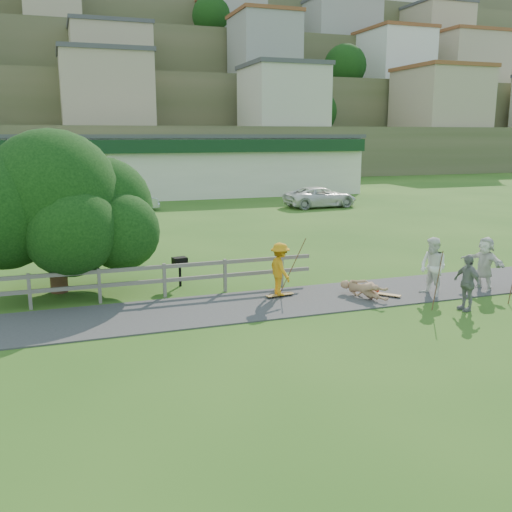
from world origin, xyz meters
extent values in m
plane|color=#2B5A19|center=(0.00, 0.00, 0.00)|extent=(260.00, 260.00, 0.00)
cube|color=#353538|center=(0.00, 1.50, 0.02)|extent=(34.00, 3.00, 0.04)
cube|color=slate|center=(-6.00, 3.30, 0.55)|extent=(0.10, 0.10, 1.10)
cube|color=slate|center=(-4.00, 3.30, 0.55)|extent=(0.10, 0.10, 1.10)
cube|color=slate|center=(-2.00, 3.30, 0.55)|extent=(0.10, 0.10, 1.10)
cube|color=slate|center=(0.00, 3.30, 0.55)|extent=(0.10, 0.10, 1.10)
cube|color=slate|center=(2.00, 3.30, 0.55)|extent=(0.10, 0.10, 1.10)
cube|color=slate|center=(-4.50, 3.30, 1.00)|extent=(15.00, 0.08, 0.12)
cube|color=slate|center=(-4.50, 3.30, 0.55)|extent=(15.00, 0.08, 0.12)
cube|color=silver|center=(4.00, 35.00, 2.40)|extent=(32.00, 10.00, 4.80)
cube|color=#13341A|center=(4.00, 29.80, 4.20)|extent=(32.00, 0.60, 1.00)
cube|color=#48494D|center=(4.00, 35.00, 4.95)|extent=(32.50, 10.50, 0.30)
cube|color=#485230|center=(0.00, 55.00, 3.00)|extent=(220.00, 14.00, 6.00)
cube|color=beige|center=(0.00, 55.00, 9.50)|extent=(10.00, 9.00, 7.00)
cube|color=#48494D|center=(0.00, 55.00, 13.25)|extent=(10.40, 9.40, 0.50)
cube|color=#485230|center=(0.00, 68.00, 6.50)|extent=(220.00, 14.00, 13.00)
cube|color=beige|center=(0.00, 68.00, 16.50)|extent=(10.00, 9.00, 7.00)
cube|color=#48494D|center=(0.00, 68.00, 20.25)|extent=(10.40, 9.40, 0.50)
cube|color=#485230|center=(0.00, 81.00, 10.50)|extent=(220.00, 14.00, 21.00)
cube|color=beige|center=(0.00, 81.00, 24.50)|extent=(10.00, 9.00, 7.00)
cube|color=#485230|center=(0.00, 94.00, 15.00)|extent=(220.00, 14.00, 30.00)
cube|color=#485230|center=(0.00, 108.00, 20.00)|extent=(220.00, 14.00, 40.00)
imported|color=orange|center=(1.45, 2.05, 0.84)|extent=(0.70, 1.13, 1.68)
imported|color=tan|center=(3.91, 1.06, 0.31)|extent=(1.76, 1.01, 0.63)
imported|color=white|center=(6.10, 0.60, 0.96)|extent=(0.90, 1.06, 1.91)
imported|color=gray|center=(6.15, -0.96, 0.83)|extent=(0.49, 1.01, 1.67)
imported|color=silver|center=(8.21, 0.71, 0.90)|extent=(0.87, 1.74, 1.80)
imported|color=#B4B8BC|center=(-0.76, 24.78, 0.71)|extent=(4.53, 2.34, 1.42)
imported|color=white|center=(12.63, 22.58, 0.72)|extent=(5.36, 2.72, 1.45)
sphere|color=red|center=(4.51, 1.41, 0.14)|extent=(0.29, 0.29, 0.29)
cylinder|color=brown|center=(2.05, 2.45, 1.00)|extent=(0.03, 0.03, 2.00)
cylinder|color=brown|center=(5.34, -0.66, 0.90)|extent=(0.03, 0.03, 1.80)
camera|label=1|loc=(-4.99, -14.20, 5.09)|focal=40.00mm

